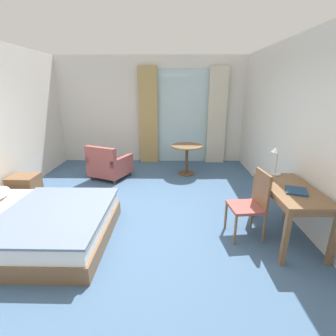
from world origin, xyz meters
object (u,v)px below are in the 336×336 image
at_px(writing_desk, 291,194).
at_px(desk_chair, 252,201).
at_px(closed_book, 296,191).
at_px(armchair_by_window, 109,165).
at_px(round_cafe_table, 187,153).
at_px(nightstand, 25,187).
at_px(desk_lamp, 275,157).
at_px(bed, 27,225).

bearing_deg(writing_desk, desk_chair, 173.57).
height_order(closed_book, armchair_by_window, armchair_by_window).
bearing_deg(round_cafe_table, closed_book, -66.22).
bearing_deg(nightstand, round_cafe_table, 25.35).
xyz_separation_m(closed_book, round_cafe_table, (-1.25, 2.84, -0.24)).
height_order(writing_desk, desk_lamp, desk_lamp).
distance_m(writing_desk, closed_book, 0.17).
distance_m(desk_chair, round_cafe_table, 2.77).
bearing_deg(bed, armchair_by_window, 77.79).
xyz_separation_m(writing_desk, armchair_by_window, (-3.08, 2.36, -0.34)).
relative_size(closed_book, round_cafe_table, 0.37).
distance_m(bed, writing_desk, 3.65).
xyz_separation_m(nightstand, closed_book, (4.42, -1.34, 0.54)).
distance_m(nightstand, desk_lamp, 4.49).
relative_size(desk_chair, round_cafe_table, 1.28).
bearing_deg(nightstand, desk_chair, -16.45).
bearing_deg(nightstand, writing_desk, -15.38).
distance_m(writing_desk, desk_chair, 0.51).
height_order(desk_lamp, closed_book, desk_lamp).
relative_size(writing_desk, desk_chair, 1.26).
distance_m(bed, desk_lamp, 3.70).
height_order(desk_chair, armchair_by_window, desk_chair).
bearing_deg(bed, writing_desk, 2.04).
bearing_deg(writing_desk, desk_lamp, 97.61).
bearing_deg(desk_lamp, nightstand, 170.61).
distance_m(desk_chair, desk_lamp, 0.80).
bearing_deg(armchair_by_window, desk_lamp, -31.69).
height_order(nightstand, desk_chair, desk_chair).
bearing_deg(desk_chair, closed_book, -20.39).
bearing_deg(bed, desk_chair, 3.37).
bearing_deg(nightstand, bed, -59.25).
distance_m(desk_chair, armchair_by_window, 3.48).
xyz_separation_m(bed, desk_lamp, (3.56, 0.63, 0.81)).
xyz_separation_m(nightstand, desk_lamp, (4.36, -0.72, 0.82)).
xyz_separation_m(closed_book, armchair_by_window, (-3.08, 2.48, -0.45)).
distance_m(bed, nightstand, 1.57).
relative_size(desk_lamp, armchair_by_window, 0.46).
bearing_deg(bed, closed_book, 0.04).
distance_m(desk_lamp, closed_book, 0.68).
bearing_deg(closed_book, writing_desk, 110.73).
distance_m(nightstand, writing_desk, 4.61).
bearing_deg(writing_desk, nightstand, 164.62).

